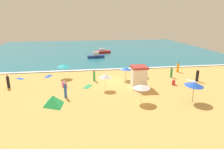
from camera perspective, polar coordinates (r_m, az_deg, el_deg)
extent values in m
plane|color=#E0A856|center=(28.39, 0.35, -1.83)|extent=(60.00, 60.00, 0.00)
cube|color=teal|center=(55.53, -4.13, 7.07)|extent=(60.00, 44.00, 0.10)
cube|color=white|center=(34.36, -1.26, 1.54)|extent=(57.00, 0.70, 0.01)
cube|color=white|center=(25.86, 7.64, -0.87)|extent=(1.96, 2.09, 2.52)
cube|color=#A5332D|center=(25.49, 7.75, 2.11)|extent=(1.95, 2.11, 0.26)
cylinder|color=#4C3823|center=(28.71, 3.97, 0.21)|extent=(0.05, 0.05, 1.80)
cone|color=blue|center=(28.52, 4.00, 1.67)|extent=(2.30, 2.31, 0.58)
cylinder|color=silver|center=(24.81, -1.88, -2.13)|extent=(0.05, 0.05, 1.98)
cone|color=white|center=(24.57, -1.90, -0.34)|extent=(2.07, 2.08, 0.55)
cylinder|color=silver|center=(21.38, 8.34, -5.43)|extent=(0.05, 0.05, 1.92)
cone|color=white|center=(21.10, 8.43, -3.36)|extent=(2.52, 2.52, 0.45)
cylinder|color=#4C3823|center=(22.92, 22.21, -4.69)|extent=(0.05, 0.05, 2.16)
cone|color=blue|center=(22.63, 22.45, -2.51)|extent=(2.79, 2.79, 0.58)
cylinder|color=silver|center=(30.40, -13.60, 0.87)|extent=(0.05, 0.05, 1.98)
cone|color=#19B7C6|center=(30.19, -13.70, 2.46)|extent=(2.22, 2.21, 0.41)
cylinder|color=#4C3823|center=(30.58, 7.74, 1.18)|extent=(0.05, 0.05, 1.88)
cone|color=green|center=(30.38, 7.79, 2.69)|extent=(2.26, 2.26, 0.34)
pyramid|color=green|center=(21.53, -16.42, -7.06)|extent=(2.61, 2.86, 1.04)
cube|color=#D84CA5|center=(26.57, -13.42, -2.79)|extent=(0.62, 0.62, 0.68)
sphere|color=beige|center=(26.43, -13.48, -1.88)|extent=(0.23, 0.23, 0.23)
cylinder|color=orange|center=(34.59, 18.29, 1.81)|extent=(0.53, 0.53, 1.37)
sphere|color=#9E6B47|center=(34.41, 18.40, 3.10)|extent=(0.25, 0.25, 0.25)
cylinder|color=green|center=(28.31, -5.09, -0.52)|extent=(0.33, 0.33, 1.35)
sphere|color=#9E6B47|center=(28.09, -5.13, 1.05)|extent=(0.28, 0.28, 0.28)
cylinder|color=green|center=(31.24, 16.59, 0.46)|extent=(0.37, 0.37, 1.36)
sphere|color=#9E6B47|center=(31.04, 16.70, 1.86)|extent=(0.24, 0.24, 0.24)
cylinder|color=black|center=(30.52, 23.17, -0.39)|extent=(0.51, 0.51, 1.53)
sphere|color=beige|center=(30.30, 23.35, 1.20)|extent=(0.25, 0.25, 0.25)
cylinder|color=blue|center=(23.02, -13.16, -4.60)|extent=(0.41, 0.41, 1.55)
sphere|color=#DBA884|center=(22.73, -13.31, -2.47)|extent=(0.28, 0.28, 0.28)
cylinder|color=black|center=(28.73, -27.52, -1.98)|extent=(0.40, 0.40, 1.45)
sphere|color=#9E6B47|center=(28.50, -27.74, -0.36)|extent=(0.27, 0.27, 0.27)
cube|color=red|center=(27.93, 17.17, -2.23)|extent=(0.54, 0.54, 0.61)
sphere|color=#DBA884|center=(27.81, 17.24, -1.44)|extent=(0.22, 0.22, 0.22)
cube|color=#D84CA5|center=(31.73, 6.65, 0.01)|extent=(1.71, 0.89, 0.01)
cube|color=blue|center=(32.31, -24.71, -1.10)|extent=(1.49, 1.40, 0.01)
cube|color=green|center=(26.30, -6.91, -3.42)|extent=(1.48, 1.94, 0.01)
cube|color=blue|center=(32.08, -17.67, -0.48)|extent=(1.26, 1.90, 0.01)
cube|color=white|center=(30.68, 21.69, -1.62)|extent=(1.28, 1.44, 0.01)
cube|color=navy|center=(44.16, -4.62, 5.13)|extent=(3.72, 1.64, 0.54)
cube|color=silver|center=(44.05, -4.64, 5.96)|extent=(1.34, 0.87, 0.76)
cube|color=red|center=(49.54, -2.79, 6.40)|extent=(4.21, 2.27, 0.59)
cube|color=silver|center=(49.43, -2.80, 7.11)|extent=(1.55, 1.08, 0.66)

